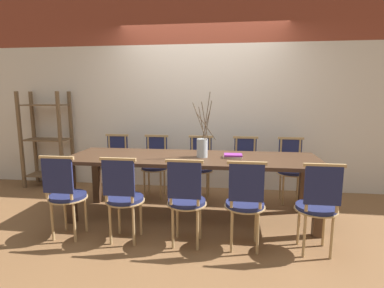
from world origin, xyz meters
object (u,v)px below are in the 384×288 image
(chair_far_center, at_px, (200,164))
(vase_centerpiece, at_px, (202,147))
(dining_table, at_px, (192,164))
(chair_near_center, at_px, (186,198))
(book_stack, at_px, (233,156))
(shelving_rack, at_px, (47,140))

(chair_far_center, distance_m, vase_centerpiece, 0.82)
(dining_table, relative_size, chair_near_center, 3.30)
(book_stack, bearing_deg, chair_near_center, -122.19)
(dining_table, bearing_deg, book_stack, -0.46)
(chair_near_center, bearing_deg, vase_centerpiece, 82.87)
(chair_near_center, distance_m, chair_far_center, 1.41)
(dining_table, xyz_separation_m, chair_near_center, (0.04, -0.70, -0.17))
(chair_near_center, xyz_separation_m, chair_far_center, (-0.01, 1.41, 0.00))
(shelving_rack, bearing_deg, chair_near_center, -33.73)
(shelving_rack, bearing_deg, vase_centerpiece, -20.69)
(vase_centerpiece, bearing_deg, shelving_rack, 159.31)
(shelving_rack, bearing_deg, book_stack, -18.23)
(vase_centerpiece, height_order, shelving_rack, shelving_rack)
(chair_far_center, relative_size, shelving_rack, 0.58)
(chair_near_center, bearing_deg, chair_far_center, 90.54)
(chair_near_center, bearing_deg, book_stack, 57.81)
(vase_centerpiece, distance_m, book_stack, 0.37)
(vase_centerpiece, relative_size, book_stack, 3.35)
(vase_centerpiece, relative_size, shelving_rack, 0.50)
(book_stack, bearing_deg, vase_centerpiece, -178.72)
(dining_table, xyz_separation_m, vase_centerpiece, (0.12, -0.01, 0.21))
(book_stack, bearing_deg, shelving_rack, 161.77)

